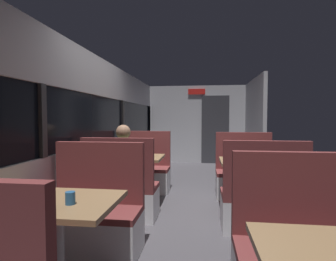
{
  "coord_description": "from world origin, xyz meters",
  "views": [
    {
      "loc": [
        0.19,
        -3.97,
        1.36
      ],
      "look_at": [
        -0.58,
        2.01,
        1.07
      ],
      "focal_mm": 29.1,
      "sensor_mm": 36.0,
      "label": 1
    }
  ],
  "objects_px": {
    "bench_near_window_facing_entry": "(94,220)",
    "bench_rear_aisle_facing_end": "(262,204)",
    "coffee_cup_primary": "(70,198)",
    "seated_passenger": "(123,178)",
    "bench_rear_aisle_facing_entry": "(244,178)",
    "bench_mid_window_facing_entry": "(144,173)",
    "dining_table_near_window": "(57,214)",
    "bench_mid_window_facing_end": "(121,194)",
    "coffee_cup_secondary": "(129,153)",
    "dining_table_rear_aisle": "(252,167)",
    "dining_table_mid_window": "(134,163)"
  },
  "relations": [
    {
      "from": "dining_table_near_window",
      "to": "bench_mid_window_facing_end",
      "type": "bearing_deg",
      "value": 90.0
    },
    {
      "from": "bench_mid_window_facing_entry",
      "to": "bench_rear_aisle_facing_entry",
      "type": "relative_size",
      "value": 1.0
    },
    {
      "from": "dining_table_mid_window",
      "to": "coffee_cup_secondary",
      "type": "distance_m",
      "value": 0.17
    },
    {
      "from": "bench_rear_aisle_facing_end",
      "to": "dining_table_mid_window",
      "type": "bearing_deg",
      "value": 153.32
    },
    {
      "from": "dining_table_mid_window",
      "to": "bench_mid_window_facing_end",
      "type": "relative_size",
      "value": 0.82
    },
    {
      "from": "bench_near_window_facing_entry",
      "to": "bench_mid_window_facing_end",
      "type": "relative_size",
      "value": 1.0
    },
    {
      "from": "dining_table_mid_window",
      "to": "dining_table_near_window",
      "type": "bearing_deg",
      "value": -90.0
    },
    {
      "from": "bench_near_window_facing_entry",
      "to": "coffee_cup_primary",
      "type": "height_order",
      "value": "bench_near_window_facing_entry"
    },
    {
      "from": "bench_rear_aisle_facing_entry",
      "to": "seated_passenger",
      "type": "distance_m",
      "value": 2.13
    },
    {
      "from": "bench_near_window_facing_entry",
      "to": "bench_rear_aisle_facing_end",
      "type": "height_order",
      "value": "same"
    },
    {
      "from": "dining_table_mid_window",
      "to": "bench_near_window_facing_entry",
      "type": "bearing_deg",
      "value": -90.0
    },
    {
      "from": "bench_mid_window_facing_end",
      "to": "bench_rear_aisle_facing_end",
      "type": "bearing_deg",
      "value": -6.38
    },
    {
      "from": "dining_table_rear_aisle",
      "to": "bench_mid_window_facing_end",
      "type": "bearing_deg",
      "value": -164.41
    },
    {
      "from": "dining_table_near_window",
      "to": "coffee_cup_secondary",
      "type": "distance_m",
      "value": 2.34
    },
    {
      "from": "coffee_cup_primary",
      "to": "bench_rear_aisle_facing_entry",
      "type": "bearing_deg",
      "value": 60.45
    },
    {
      "from": "bench_mid_window_facing_entry",
      "to": "bench_rear_aisle_facing_end",
      "type": "height_order",
      "value": "same"
    },
    {
      "from": "dining_table_mid_window",
      "to": "coffee_cup_primary",
      "type": "bearing_deg",
      "value": -86.47
    },
    {
      "from": "bench_mid_window_facing_end",
      "to": "bench_rear_aisle_facing_entry",
      "type": "relative_size",
      "value": 1.0
    },
    {
      "from": "dining_table_near_window",
      "to": "bench_near_window_facing_entry",
      "type": "height_order",
      "value": "bench_near_window_facing_entry"
    },
    {
      "from": "dining_table_near_window",
      "to": "seated_passenger",
      "type": "relative_size",
      "value": 0.71
    },
    {
      "from": "bench_rear_aisle_facing_end",
      "to": "coffee_cup_primary",
      "type": "bearing_deg",
      "value": -137.64
    },
    {
      "from": "bench_near_window_facing_entry",
      "to": "seated_passenger",
      "type": "height_order",
      "value": "seated_passenger"
    },
    {
      "from": "dining_table_rear_aisle",
      "to": "coffee_cup_primary",
      "type": "relative_size",
      "value": 10.0
    },
    {
      "from": "coffee_cup_primary",
      "to": "coffee_cup_secondary",
      "type": "relative_size",
      "value": 1.0
    },
    {
      "from": "dining_table_mid_window",
      "to": "coffee_cup_primary",
      "type": "xyz_separation_m",
      "value": [
        0.15,
        -2.4,
        0.15
      ]
    },
    {
      "from": "coffee_cup_primary",
      "to": "seated_passenger",
      "type": "bearing_deg",
      "value": 94.78
    },
    {
      "from": "dining_table_mid_window",
      "to": "bench_rear_aisle_facing_end",
      "type": "xyz_separation_m",
      "value": [
        1.79,
        -0.9,
        -0.31
      ]
    },
    {
      "from": "bench_rear_aisle_facing_end",
      "to": "coffee_cup_secondary",
      "type": "distance_m",
      "value": 2.14
    },
    {
      "from": "dining_table_mid_window",
      "to": "bench_mid_window_facing_end",
      "type": "bearing_deg",
      "value": -90.0
    },
    {
      "from": "seated_passenger",
      "to": "coffee_cup_primary",
      "type": "relative_size",
      "value": 14.0
    },
    {
      "from": "bench_mid_window_facing_entry",
      "to": "bench_near_window_facing_entry",
      "type": "bearing_deg",
      "value": -90.0
    },
    {
      "from": "bench_near_window_facing_entry",
      "to": "dining_table_rear_aisle",
      "type": "bearing_deg",
      "value": 38.48
    },
    {
      "from": "dining_table_rear_aisle",
      "to": "coffee_cup_primary",
      "type": "height_order",
      "value": "coffee_cup_primary"
    },
    {
      "from": "coffee_cup_primary",
      "to": "coffee_cup_secondary",
      "type": "height_order",
      "value": "same"
    },
    {
      "from": "bench_mid_window_facing_end",
      "to": "coffee_cup_secondary",
      "type": "bearing_deg",
      "value": 97.34
    },
    {
      "from": "bench_near_window_facing_entry",
      "to": "seated_passenger",
      "type": "bearing_deg",
      "value": 90.0
    },
    {
      "from": "bench_rear_aisle_facing_entry",
      "to": "seated_passenger",
      "type": "bearing_deg",
      "value": -147.82
    },
    {
      "from": "dining_table_mid_window",
      "to": "bench_rear_aisle_facing_end",
      "type": "height_order",
      "value": "bench_rear_aisle_facing_end"
    },
    {
      "from": "coffee_cup_secondary",
      "to": "bench_near_window_facing_entry",
      "type": "bearing_deg",
      "value": -86.8
    },
    {
      "from": "bench_near_window_facing_entry",
      "to": "bench_mid_window_facing_end",
      "type": "xyz_separation_m",
      "value": [
        0.0,
        0.92,
        0.0
      ]
    },
    {
      "from": "bench_rear_aisle_facing_entry",
      "to": "coffee_cup_secondary",
      "type": "height_order",
      "value": "bench_rear_aisle_facing_entry"
    },
    {
      "from": "coffee_cup_primary",
      "to": "coffee_cup_secondary",
      "type": "distance_m",
      "value": 2.42
    },
    {
      "from": "bench_mid_window_facing_end",
      "to": "dining_table_rear_aisle",
      "type": "bearing_deg",
      "value": 15.59
    },
    {
      "from": "bench_mid_window_facing_end",
      "to": "dining_table_rear_aisle",
      "type": "distance_m",
      "value": 1.88
    },
    {
      "from": "bench_mid_window_facing_entry",
      "to": "coffee_cup_primary",
      "type": "bearing_deg",
      "value": -87.26
    },
    {
      "from": "bench_rear_aisle_facing_entry",
      "to": "dining_table_near_window",
      "type": "bearing_deg",
      "value": -122.39
    },
    {
      "from": "dining_table_mid_window",
      "to": "seated_passenger",
      "type": "xyz_separation_m",
      "value": [
        0.0,
        -0.63,
        -0.1
      ]
    },
    {
      "from": "bench_rear_aisle_facing_entry",
      "to": "coffee_cup_primary",
      "type": "distance_m",
      "value": 3.36
    },
    {
      "from": "bench_rear_aisle_facing_end",
      "to": "bench_rear_aisle_facing_entry",
      "type": "bearing_deg",
      "value": 90.0
    },
    {
      "from": "bench_mid_window_facing_end",
      "to": "coffee_cup_primary",
      "type": "distance_m",
      "value": 1.76
    }
  ]
}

